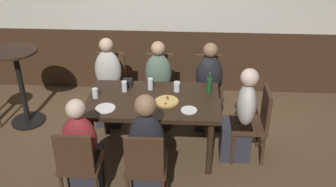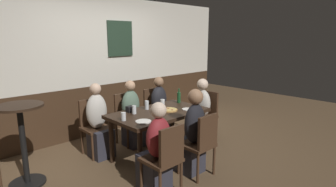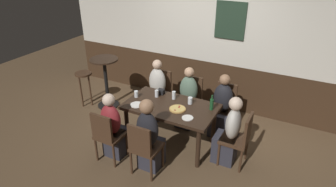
{
  "view_description": "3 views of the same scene",
  "coord_description": "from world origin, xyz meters",
  "px_view_note": "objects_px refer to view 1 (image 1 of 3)",
  "views": [
    {
      "loc": [
        0.38,
        -3.74,
        2.9
      ],
      "look_at": [
        0.17,
        -0.08,
        0.86
      ],
      "focal_mm": 41.54,
      "sensor_mm": 36.0,
      "label": 1
    },
    {
      "loc": [
        -2.64,
        -2.97,
        1.86
      ],
      "look_at": [
        0.18,
        -0.01,
        1.0
      ],
      "focal_mm": 28.9,
      "sensor_mm": 36.0,
      "label": 2
    },
    {
      "loc": [
        1.84,
        -3.64,
        3.05
      ],
      "look_at": [
        -0.03,
        -0.02,
        0.96
      ],
      "focal_mm": 31.11,
      "sensor_mm": 36.0,
      "label": 3
    }
  ],
  "objects_px": {
    "chair_right_far": "(208,85)",
    "pint_glass_pale": "(124,87)",
    "person_left_far": "(109,88)",
    "dining_table": "(153,106)",
    "plate_white_small": "(189,110)",
    "side_bar_table": "(20,81)",
    "person_left_near": "(83,154)",
    "pint_glass_amber": "(177,87)",
    "person_head_east": "(241,121)",
    "beer_glass_tall": "(95,93)",
    "person_mid_far": "(158,91)",
    "plate_white_large": "(105,108)",
    "chair_left_far": "(111,82)",
    "person_mid_near": "(147,153)",
    "pizza": "(167,101)",
    "chair_head_east": "(255,120)",
    "chair_mid_far": "(159,83)",
    "chair_mid_near": "(146,165)",
    "tumbler_short": "(150,85)",
    "chair_left_near": "(79,162)",
    "beer_bottle_green": "(209,85)",
    "condiment_caddy": "(128,83)",
    "person_right_far": "(208,92)"
  },
  "relations": [
    {
      "from": "chair_right_far",
      "to": "pint_glass_pale",
      "type": "xyz_separation_m",
      "value": [
        -0.99,
        -0.68,
        0.3
      ]
    },
    {
      "from": "person_left_far",
      "to": "dining_table",
      "type": "bearing_deg",
      "value": -46.29
    },
    {
      "from": "plate_white_small",
      "to": "side_bar_table",
      "type": "height_order",
      "value": "side_bar_table"
    },
    {
      "from": "person_left_near",
      "to": "pint_glass_amber",
      "type": "bearing_deg",
      "value": 43.98
    },
    {
      "from": "person_head_east",
      "to": "beer_glass_tall",
      "type": "relative_size",
      "value": 10.06
    },
    {
      "from": "person_mid_far",
      "to": "plate_white_large",
      "type": "height_order",
      "value": "person_mid_far"
    },
    {
      "from": "chair_left_far",
      "to": "person_mid_near",
      "type": "relative_size",
      "value": 0.74
    },
    {
      "from": "chair_right_far",
      "to": "plate_white_small",
      "type": "xyz_separation_m",
      "value": [
        -0.25,
        -1.07,
        0.25
      ]
    },
    {
      "from": "chair_right_far",
      "to": "pint_glass_pale",
      "type": "height_order",
      "value": "chair_right_far"
    },
    {
      "from": "dining_table",
      "to": "pizza",
      "type": "xyz_separation_m",
      "value": [
        0.16,
        -0.06,
        0.1
      ]
    },
    {
      "from": "chair_right_far",
      "to": "chair_head_east",
      "type": "bearing_deg",
      "value": -59.06
    },
    {
      "from": "person_mid_near",
      "to": "plate_white_large",
      "type": "bearing_deg",
      "value": 138.1
    },
    {
      "from": "person_head_east",
      "to": "chair_mid_far",
      "type": "bearing_deg",
      "value": 139.67
    },
    {
      "from": "person_mid_far",
      "to": "person_mid_near",
      "type": "bearing_deg",
      "value": -90.0
    },
    {
      "from": "chair_right_far",
      "to": "person_left_far",
      "type": "bearing_deg",
      "value": -172.89
    },
    {
      "from": "chair_mid_near",
      "to": "person_mid_far",
      "type": "xyz_separation_m",
      "value": [
        -0.0,
        1.52,
        -0.02
      ]
    },
    {
      "from": "person_left_far",
      "to": "person_left_near",
      "type": "bearing_deg",
      "value": -90.0
    },
    {
      "from": "chair_head_east",
      "to": "tumbler_short",
      "type": "bearing_deg",
      "value": 169.55
    },
    {
      "from": "plate_white_large",
      "to": "beer_glass_tall",
      "type": "bearing_deg",
      "value": 124.14
    },
    {
      "from": "chair_right_far",
      "to": "chair_mid_far",
      "type": "height_order",
      "value": "same"
    },
    {
      "from": "person_left_near",
      "to": "chair_left_near",
      "type": "bearing_deg",
      "value": -90.0
    },
    {
      "from": "pizza",
      "to": "pint_glass_pale",
      "type": "height_order",
      "value": "pint_glass_pale"
    },
    {
      "from": "dining_table",
      "to": "person_mid_near",
      "type": "bearing_deg",
      "value": -90.0
    },
    {
      "from": "person_head_east",
      "to": "person_left_far",
      "type": "xyz_separation_m",
      "value": [
        -1.64,
        0.68,
        0.01
      ]
    },
    {
      "from": "tumbler_short",
      "to": "pint_glass_amber",
      "type": "relative_size",
      "value": 1.2
    },
    {
      "from": "dining_table",
      "to": "person_mid_far",
      "type": "bearing_deg",
      "value": 90.0
    },
    {
      "from": "tumbler_short",
      "to": "beer_bottle_green",
      "type": "xyz_separation_m",
      "value": [
        0.68,
        -0.04,
        0.04
      ]
    },
    {
      "from": "tumbler_short",
      "to": "plate_white_large",
      "type": "relative_size",
      "value": 0.64
    },
    {
      "from": "chair_head_east",
      "to": "plate_white_small",
      "type": "distance_m",
      "value": 0.83
    },
    {
      "from": "dining_table",
      "to": "chair_right_far",
      "type": "relative_size",
      "value": 1.68
    },
    {
      "from": "pint_glass_amber",
      "to": "condiment_caddy",
      "type": "bearing_deg",
      "value": 171.39
    },
    {
      "from": "person_left_near",
      "to": "side_bar_table",
      "type": "distance_m",
      "value": 1.67
    },
    {
      "from": "chair_mid_far",
      "to": "pizza",
      "type": "height_order",
      "value": "chair_mid_far"
    },
    {
      "from": "person_left_near",
      "to": "beer_glass_tall",
      "type": "bearing_deg",
      "value": 89.94
    },
    {
      "from": "person_right_far",
      "to": "chair_mid_near",
      "type": "bearing_deg",
      "value": -113.14
    },
    {
      "from": "plate_white_large",
      "to": "chair_right_far",
      "type": "bearing_deg",
      "value": 43.49
    },
    {
      "from": "plate_white_large",
      "to": "plate_white_small",
      "type": "xyz_separation_m",
      "value": [
        0.89,
        0.01,
        0.0
      ]
    },
    {
      "from": "chair_right_far",
      "to": "person_head_east",
      "type": "xyz_separation_m",
      "value": [
        0.34,
        -0.84,
        -0.02
      ]
    },
    {
      "from": "plate_white_small",
      "to": "person_head_east",
      "type": "bearing_deg",
      "value": 21.18
    },
    {
      "from": "chair_mid_near",
      "to": "tumbler_short",
      "type": "bearing_deg",
      "value": 92.81
    },
    {
      "from": "chair_left_near",
      "to": "person_mid_near",
      "type": "xyz_separation_m",
      "value": [
        0.65,
        0.16,
        0.01
      ]
    },
    {
      "from": "chair_left_far",
      "to": "person_head_east",
      "type": "relative_size",
      "value": 0.77
    },
    {
      "from": "dining_table",
      "to": "condiment_caddy",
      "type": "bearing_deg",
      "value": 139.11
    },
    {
      "from": "chair_mid_far",
      "to": "pint_glass_pale",
      "type": "height_order",
      "value": "chair_mid_far"
    },
    {
      "from": "tumbler_short",
      "to": "plate_white_small",
      "type": "distance_m",
      "value": 0.64
    },
    {
      "from": "person_right_far",
      "to": "plate_white_small",
      "type": "height_order",
      "value": "person_right_far"
    },
    {
      "from": "tumbler_short",
      "to": "person_head_east",
      "type": "bearing_deg",
      "value": -12.04
    },
    {
      "from": "tumbler_short",
      "to": "plate_white_small",
      "type": "height_order",
      "value": "tumbler_short"
    },
    {
      "from": "chair_right_far",
      "to": "chair_mid_far",
      "type": "distance_m",
      "value": 0.65
    },
    {
      "from": "chair_mid_far",
      "to": "tumbler_short",
      "type": "bearing_deg",
      "value": -94.83
    }
  ]
}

